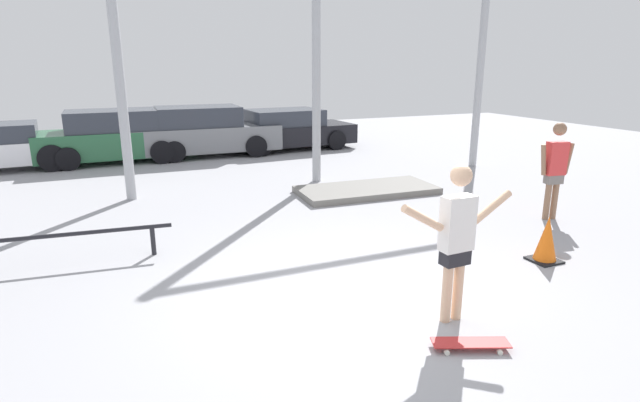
% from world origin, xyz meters
% --- Properties ---
extents(ground_plane, '(36.00, 36.00, 0.00)m').
position_xyz_m(ground_plane, '(0.00, 0.00, 0.00)').
color(ground_plane, '#9E9EA3').
extents(skateboarder, '(1.44, 0.23, 1.76)m').
position_xyz_m(skateboarder, '(0.84, -0.93, 1.00)').
color(skateboarder, '#DBAD89').
rests_on(skateboarder, ground_plane).
extents(skateboard, '(0.79, 0.49, 0.08)m').
position_xyz_m(skateboard, '(0.65, -1.49, 0.06)').
color(skateboard, red).
rests_on(skateboard, ground_plane).
extents(manual_pad, '(3.06, 1.52, 0.14)m').
position_xyz_m(manual_pad, '(2.67, 4.40, 0.07)').
color(manual_pad, slate).
rests_on(manual_pad, ground_plane).
extents(grind_rail, '(3.10, 0.35, 0.47)m').
position_xyz_m(grind_rail, '(-3.26, 2.54, 0.38)').
color(grind_rail, black).
rests_on(grind_rail, ground_plane).
extents(canopy_support_right, '(4.91, 0.20, 5.62)m').
position_xyz_m(canopy_support_right, '(4.46, 5.90, 3.39)').
color(canopy_support_right, '#A5A8AD').
rests_on(canopy_support_right, ground_plane).
extents(parked_car_green, '(4.44, 1.92, 1.48)m').
position_xyz_m(parked_car_green, '(-2.14, 10.52, 0.71)').
color(parked_car_green, '#28603D').
rests_on(parked_car_green, ground_plane).
extents(parked_car_grey, '(4.46, 2.04, 1.50)m').
position_xyz_m(parked_car_grey, '(0.28, 10.51, 0.72)').
color(parked_car_grey, slate).
rests_on(parked_car_grey, ground_plane).
extents(parked_car_black, '(4.30, 2.16, 1.30)m').
position_xyz_m(parked_car_black, '(3.09, 10.66, 0.63)').
color(parked_car_black, black).
rests_on(parked_car_black, ground_plane).
extents(bystander, '(0.68, 0.23, 1.76)m').
position_xyz_m(bystander, '(4.85, 1.42, 0.99)').
color(bystander, '#8C664C').
rests_on(bystander, ground_plane).
extents(traffic_cone, '(0.40, 0.40, 0.67)m').
position_xyz_m(traffic_cone, '(3.16, -0.07, 0.33)').
color(traffic_cone, black).
rests_on(traffic_cone, ground_plane).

